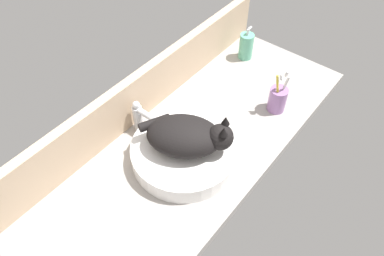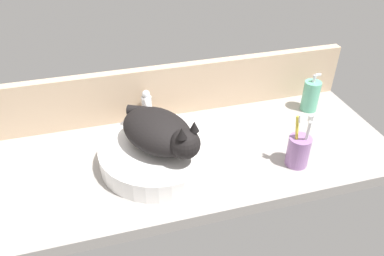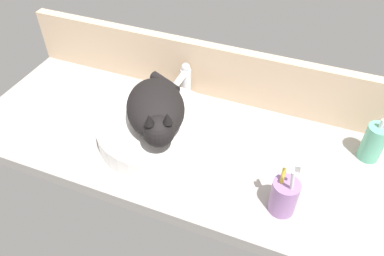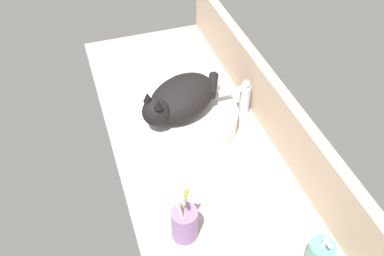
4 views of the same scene
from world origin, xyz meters
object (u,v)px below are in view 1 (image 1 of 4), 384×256
Objects in this scene: faucet at (140,116)px; toothbrush_cup at (278,99)px; cat at (188,136)px; sink_basin at (184,152)px; soap_dispenser at (246,46)px.

toothbrush_cup is at bearing -39.38° from faucet.
cat is 1.61× the size of toothbrush_cup.
faucet is at bearing 88.89° from sink_basin.
faucet is 0.90× the size of soap_dispenser.
cat is 2.00× the size of soap_dispenser.
toothbrush_cup reaches higher than faucet.
sink_basin is 2.44× the size of soap_dispenser.
faucet is (0.41, 21.16, 4.03)cm from sink_basin.
soap_dispenser reaches higher than sink_basin.
faucet is 53.08cm from toothbrush_cup.
cat is at bearing -89.10° from faucet.
cat is 63.28cm from soap_dispenser.
soap_dispenser is 0.81× the size of toothbrush_cup.
cat reaches higher than toothbrush_cup.
cat is at bearing -164.96° from soap_dispenser.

